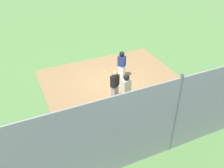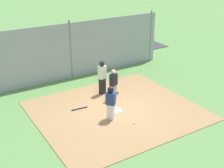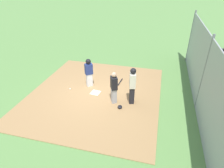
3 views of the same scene
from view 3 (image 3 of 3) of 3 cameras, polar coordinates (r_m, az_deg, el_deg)
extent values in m
plane|color=#5B8947|center=(9.90, -4.88, -2.74)|extent=(140.00, 140.00, 0.00)
cube|color=#9E774C|center=(9.89, -4.89, -2.67)|extent=(7.20, 6.40, 0.03)
cube|color=white|center=(9.88, -4.89, -2.55)|extent=(0.49, 0.49, 0.02)
cube|color=#9E9EA3|center=(8.98, 0.55, -3.33)|extent=(0.37, 0.33, 0.73)
cube|color=black|center=(8.64, 0.57, 0.33)|extent=(0.46, 0.41, 0.58)
sphere|color=tan|center=(8.45, 0.59, 2.73)|extent=(0.23, 0.23, 0.23)
cube|color=black|center=(8.96, 5.85, -3.18)|extent=(0.34, 0.28, 0.84)
cube|color=beige|center=(8.58, 6.10, 1.03)|extent=(0.43, 0.34, 0.66)
sphere|color=black|center=(8.37, 6.26, 3.82)|extent=(0.26, 0.26, 0.26)
cube|color=silver|center=(10.37, -6.68, 1.23)|extent=(0.36, 0.37, 0.71)
cube|color=navy|center=(10.09, -6.89, 4.42)|extent=(0.44, 0.46, 0.56)
sphere|color=tan|center=(9.93, -7.02, 6.47)|extent=(0.22, 0.22, 0.22)
sphere|color=black|center=(9.92, -7.03, 6.58)|extent=(0.27, 0.27, 0.27)
cylinder|color=black|center=(10.79, 2.44, 0.64)|extent=(0.78, 0.13, 0.06)
ellipsoid|color=black|center=(8.76, 2.34, -6.75)|extent=(0.24, 0.20, 0.12)
sphere|color=white|center=(10.35, -12.25, -1.39)|extent=(0.07, 0.07, 0.07)
cube|color=#93999E|center=(8.89, 25.34, 2.13)|extent=(12.00, 0.05, 3.20)
cylinder|color=slate|center=(8.86, 25.45, 2.56)|extent=(0.10, 0.10, 3.35)
cylinder|color=slate|center=(14.16, 22.19, 12.72)|extent=(0.10, 0.10, 3.35)
camera|label=1|loc=(7.94, 88.67, 18.01)|focal=40.23mm
camera|label=2|loc=(19.71, -32.70, 29.90)|focal=48.57mm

